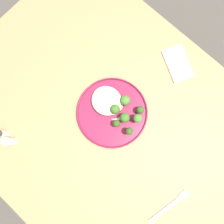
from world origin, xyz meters
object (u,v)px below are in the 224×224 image
object	(u,v)px
broccoli_floret_split_head	(140,110)
broccoli_floret_left_leaning	(125,118)
seared_scallop_tiny_bay	(113,111)
dinner_plate	(112,112)
seared_scallop_on_noodles	(118,107)
broccoli_floret_front_edge	(125,100)
broccoli_floret_rear_charred	(116,123)
salt_shaker	(9,141)
seared_scallop_rear_pale	(111,106)
pepper_shaker	(2,134)
broccoli_floret_beside_noodles	(137,118)
seared_scallop_tilted_round	(107,99)
broccoli_floret_tall_stalk	(129,131)
dinner_fork	(170,205)
folded_napkin	(178,64)

from	to	relation	value
broccoli_floret_split_head	broccoli_floret_left_leaning	bearing A→B (deg)	72.38
seared_scallop_tiny_bay	broccoli_floret_split_head	bearing A→B (deg)	-134.96
dinner_plate	seared_scallop_on_noodles	bearing A→B (deg)	-96.93
broccoli_floret_front_edge	seared_scallop_on_noodles	bearing A→B (deg)	82.03
broccoli_floret_rear_charred	salt_shaker	world-z (taller)	salt_shaker
dinner_plate	broccoli_floret_front_edge	size ratio (longest dim) A/B	5.76
seared_scallop_tiny_bay	broccoli_floret_rear_charred	bearing A→B (deg)	146.30
dinner_plate	salt_shaker	xyz separation A→B (m)	(0.21, 0.36, 0.02)
seared_scallop_rear_pale	pepper_shaker	world-z (taller)	pepper_shaker
broccoli_floret_beside_noodles	broccoli_floret_split_head	size ratio (longest dim) A/B	1.25
pepper_shaker	seared_scallop_tilted_round	bearing A→B (deg)	-118.59
seared_scallop_rear_pale	salt_shaker	distance (m)	0.42
seared_scallop_rear_pale	broccoli_floret_tall_stalk	size ratio (longest dim) A/B	0.60
dinner_plate	seared_scallop_rear_pale	bearing A→B (deg)	-39.74
dinner_fork	pepper_shaker	world-z (taller)	pepper_shaker
seared_scallop_rear_pale	broccoli_floret_beside_noodles	world-z (taller)	broccoli_floret_beside_noodles
seared_scallop_tiny_bay	broccoli_floret_left_leaning	world-z (taller)	broccoli_floret_left_leaning
broccoli_floret_rear_charred	seared_scallop_tilted_round	bearing A→B (deg)	-26.51
seared_scallop_rear_pale	broccoli_floret_front_edge	bearing A→B (deg)	-119.24
seared_scallop_rear_pale	broccoli_floret_tall_stalk	world-z (taller)	broccoli_floret_tall_stalk
broccoli_floret_front_edge	broccoli_floret_tall_stalk	bearing A→B (deg)	139.20
seared_scallop_tiny_bay	folded_napkin	size ratio (longest dim) A/B	0.19
dinner_plate	seared_scallop_tiny_bay	world-z (taller)	seared_scallop_tiny_bay
seared_scallop_rear_pale	pepper_shaker	size ratio (longest dim) A/B	0.48
pepper_shaker	broccoli_floret_tall_stalk	bearing A→B (deg)	-136.22
broccoli_floret_rear_charred	broccoli_floret_left_leaning	xyz separation A→B (m)	(-0.01, -0.04, 0.00)
salt_shaker	pepper_shaker	size ratio (longest dim) A/B	1.00
seared_scallop_tilted_round	folded_napkin	world-z (taller)	seared_scallop_tilted_round
seared_scallop_tiny_bay	broccoli_floret_front_edge	size ratio (longest dim) A/B	0.57
broccoli_floret_beside_noodles	salt_shaker	size ratio (longest dim) A/B	0.85
seared_scallop_tilted_round	folded_napkin	bearing A→B (deg)	-109.23
dinner_fork	pepper_shaker	distance (m)	0.71
seared_scallop_tiny_bay	seared_scallop_rear_pale	world-z (taller)	seared_scallop_tiny_bay
broccoli_floret_beside_noodles	folded_napkin	bearing A→B (deg)	-84.32
salt_shaker	broccoli_floret_tall_stalk	bearing A→B (deg)	-132.46
seared_scallop_tilted_round	broccoli_floret_split_head	size ratio (longest dim) A/B	0.62
seared_scallop_tilted_round	broccoli_floret_beside_noodles	world-z (taller)	broccoli_floret_beside_noodles
dinner_plate	broccoli_floret_split_head	size ratio (longest dim) A/B	6.37
broccoli_floret_rear_charred	dinner_plate	bearing A→B (deg)	-27.13
folded_napkin	seared_scallop_rear_pale	bearing A→B (deg)	75.99
seared_scallop_rear_pale	broccoli_floret_beside_noodles	xyz separation A→B (m)	(-0.11, -0.03, 0.02)
dinner_plate	pepper_shaker	distance (m)	0.44
dinner_plate	broccoli_floret_front_edge	xyz separation A→B (m)	(-0.01, -0.07, 0.03)
seared_scallop_tiny_bay	broccoli_floret_front_edge	distance (m)	0.06
seared_scallop_tiny_bay	folded_napkin	distance (m)	0.34
salt_shaker	pepper_shaker	xyz separation A→B (m)	(0.04, 0.00, 0.00)
dinner_plate	seared_scallop_tilted_round	size ratio (longest dim) A/B	10.32
seared_scallop_on_noodles	folded_napkin	bearing A→B (deg)	-100.59
dinner_plate	salt_shaker	distance (m)	0.41
seared_scallop_tilted_round	seared_scallop_on_noodles	world-z (taller)	same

